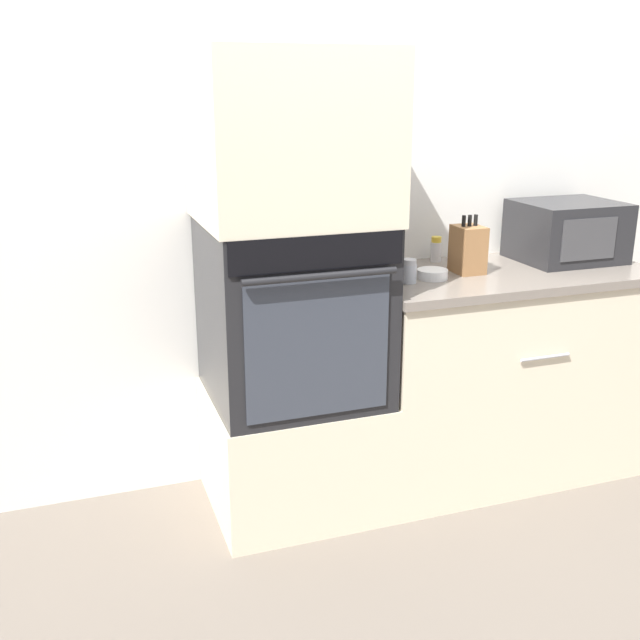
% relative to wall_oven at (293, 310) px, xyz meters
% --- Properties ---
extents(ground_plane, '(12.00, 12.00, 0.00)m').
position_rel_wall_oven_xyz_m(ground_plane, '(0.33, -0.30, -0.82)').
color(ground_plane, '#6B6056').
extents(wall_back, '(8.00, 0.05, 2.50)m').
position_rel_wall_oven_xyz_m(wall_back, '(0.33, 0.33, 0.43)').
color(wall_back, silver).
rests_on(wall_back, ground_plane).
extents(oven_cabinet_base, '(0.66, 0.60, 0.48)m').
position_rel_wall_oven_xyz_m(oven_cabinet_base, '(-0.00, 0.00, -0.58)').
color(oven_cabinet_base, beige).
rests_on(oven_cabinet_base, ground_plane).
extents(wall_oven, '(0.64, 0.64, 0.69)m').
position_rel_wall_oven_xyz_m(wall_oven, '(0.00, 0.00, 0.00)').
color(wall_oven, black).
rests_on(wall_oven, oven_cabinet_base).
extents(oven_cabinet_upper, '(0.66, 0.60, 0.60)m').
position_rel_wall_oven_xyz_m(oven_cabinet_upper, '(-0.00, 0.00, 0.64)').
color(oven_cabinet_upper, beige).
rests_on(oven_cabinet_upper, wall_oven).
extents(counter_unit, '(1.22, 0.63, 0.91)m').
position_rel_wall_oven_xyz_m(counter_unit, '(0.93, 0.00, -0.37)').
color(counter_unit, beige).
rests_on(counter_unit, ground_plane).
extents(microwave, '(0.43, 0.36, 0.26)m').
position_rel_wall_oven_xyz_m(microwave, '(1.27, 0.08, 0.21)').
color(microwave, '#232326').
rests_on(microwave, counter_unit).
extents(knife_block, '(0.11, 0.13, 0.24)m').
position_rel_wall_oven_xyz_m(knife_block, '(0.75, 0.02, 0.18)').
color(knife_block, olive).
rests_on(knife_block, counter_unit).
extents(bowl, '(0.12, 0.12, 0.04)m').
position_rel_wall_oven_xyz_m(bowl, '(0.57, -0.03, 0.10)').
color(bowl, white).
rests_on(bowl, counter_unit).
extents(condiment_jar_near, '(0.05, 0.05, 0.11)m').
position_rel_wall_oven_xyz_m(condiment_jar_near, '(0.73, 0.24, 0.14)').
color(condiment_jar_near, silver).
rests_on(condiment_jar_near, counter_unit).
extents(condiment_jar_mid, '(0.06, 0.06, 0.09)m').
position_rel_wall_oven_xyz_m(condiment_jar_mid, '(0.46, -0.06, 0.13)').
color(condiment_jar_mid, silver).
rests_on(condiment_jar_mid, counter_unit).
extents(condiment_jar_far, '(0.05, 0.05, 0.10)m').
position_rel_wall_oven_xyz_m(condiment_jar_far, '(0.49, 0.22, 0.13)').
color(condiment_jar_far, brown).
rests_on(condiment_jar_far, counter_unit).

